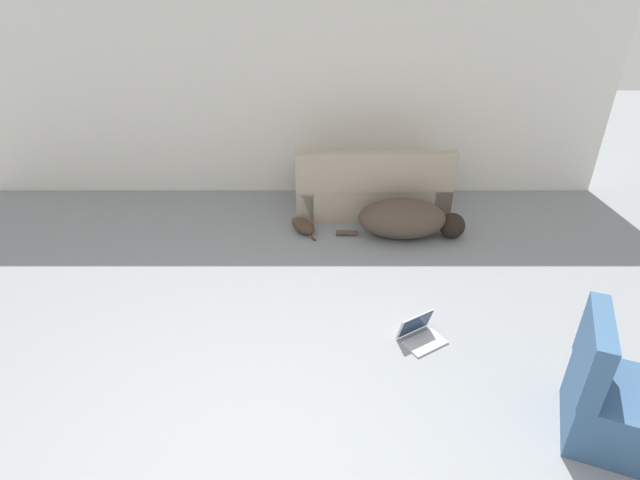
% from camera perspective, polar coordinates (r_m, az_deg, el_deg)
% --- Properties ---
extents(wall_back, '(7.93, 0.06, 2.68)m').
position_cam_1_polar(wall_back, '(6.30, -3.88, 17.00)').
color(wall_back, silver).
rests_on(wall_back, ground_plane).
extents(couch, '(1.81, 0.87, 0.85)m').
position_cam_1_polar(couch, '(6.07, 5.62, 5.73)').
color(couch, tan).
rests_on(couch, ground_plane).
extents(dog, '(1.42, 0.53, 0.44)m').
position_cam_1_polar(dog, '(5.54, 9.67, 2.36)').
color(dog, '#4C3D33').
rests_on(dog, ground_plane).
extents(cat, '(0.34, 0.46, 0.15)m').
position_cam_1_polar(cat, '(5.63, -2.13, 1.63)').
color(cat, '#473323').
rests_on(cat, ground_plane).
extents(laptop_open, '(0.42, 0.40, 0.22)m').
position_cam_1_polar(laptop_open, '(4.19, 11.10, -10.19)').
color(laptop_open, '#B7B7BC').
rests_on(laptop_open, ground_plane).
extents(side_chair, '(0.73, 0.75, 0.87)m').
position_cam_1_polar(side_chair, '(3.76, 29.98, -15.44)').
color(side_chair, '#385B84').
rests_on(side_chair, ground_plane).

